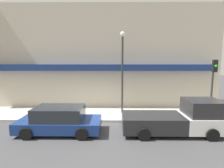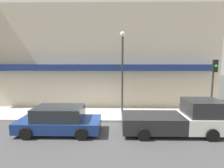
{
  "view_description": "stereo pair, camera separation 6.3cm",
  "coord_description": "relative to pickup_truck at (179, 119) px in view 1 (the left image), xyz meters",
  "views": [
    {
      "loc": [
        1.31,
        -10.88,
        3.93
      ],
      "look_at": [
        1.16,
        1.33,
        2.35
      ],
      "focal_mm": 28.0,
      "sensor_mm": 36.0,
      "label": 1
    },
    {
      "loc": [
        1.37,
        -10.88,
        3.93
      ],
      "look_at": [
        1.16,
        1.33,
        2.35
      ],
      "focal_mm": 28.0,
      "sensor_mm": 36.0,
      "label": 2
    }
  ],
  "objects": [
    {
      "name": "fire_hydrant",
      "position": [
        -1.69,
        2.02,
        -0.34
      ],
      "size": [
        0.17,
        0.17,
        0.64
      ],
      "color": "yellow",
      "rests_on": "sidewalk"
    },
    {
      "name": "street_lamp",
      "position": [
        -2.97,
        3.42,
        2.99
      ],
      "size": [
        0.36,
        0.36,
        5.88
      ],
      "color": "#2D2D2D",
      "rests_on": "sidewalk"
    },
    {
      "name": "pickup_truck",
      "position": [
        0.0,
        0.0,
        0.0
      ],
      "size": [
        5.45,
        2.13,
        1.88
      ],
      "rotation": [
        0.0,
        0.0,
        -0.03
      ],
      "color": "white",
      "rests_on": "ground"
    },
    {
      "name": "ground_plane",
      "position": [
        -4.87,
        1.62,
        -0.81
      ],
      "size": [
        80.0,
        80.0,
        0.0
      ],
      "primitive_type": "plane",
      "color": "#424244"
    },
    {
      "name": "parked_car",
      "position": [
        -6.58,
        0.0,
        -0.1
      ],
      "size": [
        4.51,
        2.11,
        1.47
      ],
      "rotation": [
        0.0,
        0.0,
        0.01
      ],
      "color": "navy",
      "rests_on": "ground"
    },
    {
      "name": "building",
      "position": [
        -4.89,
        6.41,
        3.44
      ],
      "size": [
        19.8,
        3.8,
        10.5
      ],
      "color": "#BCB29E",
      "rests_on": "ground"
    },
    {
      "name": "traffic_light",
      "position": [
        2.89,
        2.11,
        2.01
      ],
      "size": [
        0.28,
        0.42,
        3.9
      ],
      "color": "#2D2D2D",
      "rests_on": "sidewalk"
    },
    {
      "name": "sidewalk",
      "position": [
        -4.87,
        3.28,
        -0.73
      ],
      "size": [
        36.0,
        3.32,
        0.15
      ],
      "color": "#B7B2A8",
      "rests_on": "ground"
    }
  ]
}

